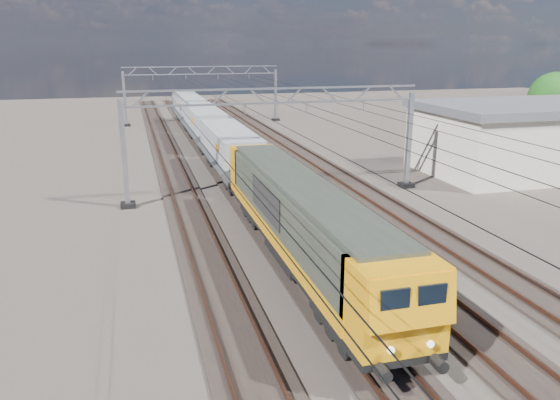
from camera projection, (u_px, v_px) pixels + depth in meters
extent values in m
plane|color=black|center=(294.00, 214.00, 32.46)|extent=(160.00, 160.00, 0.00)
cube|color=black|center=(192.00, 221.00, 30.93)|extent=(2.60, 140.00, 0.12)
cube|color=brown|center=(179.00, 220.00, 30.70)|extent=(0.08, 140.00, 0.16)
cube|color=brown|center=(205.00, 217.00, 31.07)|extent=(0.08, 140.00, 0.16)
cube|color=black|center=(261.00, 216.00, 31.94)|extent=(2.60, 140.00, 0.12)
cube|color=brown|center=(249.00, 214.00, 31.71)|extent=(0.08, 140.00, 0.16)
cube|color=brown|center=(273.00, 212.00, 32.08)|extent=(0.08, 140.00, 0.16)
cube|color=black|center=(325.00, 210.00, 32.95)|extent=(2.60, 140.00, 0.12)
cube|color=brown|center=(314.00, 209.00, 32.73)|extent=(0.08, 140.00, 0.16)
cube|color=brown|center=(336.00, 207.00, 33.09)|extent=(0.08, 140.00, 0.16)
cube|color=black|center=(386.00, 205.00, 33.97)|extent=(2.60, 140.00, 0.12)
cube|color=brown|center=(375.00, 204.00, 33.74)|extent=(0.08, 140.00, 0.16)
cube|color=brown|center=(396.00, 202.00, 34.11)|extent=(0.08, 140.00, 0.16)
cube|color=#989CA6|center=(124.00, 155.00, 32.86)|extent=(0.30, 0.30, 6.60)
cube|color=#989CA6|center=(409.00, 141.00, 37.67)|extent=(0.30, 0.30, 6.60)
cube|color=black|center=(128.00, 205.00, 33.72)|extent=(0.90, 0.90, 0.30)
cube|color=black|center=(406.00, 185.00, 38.54)|extent=(0.90, 0.90, 0.30)
cube|color=#989CA6|center=(276.00, 88.00, 34.23)|extent=(19.30, 0.18, 0.12)
cube|color=#989CA6|center=(276.00, 103.00, 34.48)|extent=(19.30, 0.18, 0.12)
cube|color=#989CA6|center=(140.00, 99.00, 32.25)|extent=(1.03, 0.10, 0.94)
cube|color=#989CA6|center=(181.00, 98.00, 32.85)|extent=(1.03, 0.10, 0.94)
cube|color=#989CA6|center=(220.00, 97.00, 33.45)|extent=(1.03, 0.10, 0.94)
cube|color=#989CA6|center=(258.00, 96.00, 34.06)|extent=(1.03, 0.10, 0.94)
cube|color=#989CA6|center=(294.00, 95.00, 34.66)|extent=(1.03, 0.10, 0.94)
cube|color=#989CA6|center=(329.00, 94.00, 35.26)|extent=(1.03, 0.10, 0.94)
cube|color=#989CA6|center=(363.00, 94.00, 35.86)|extent=(1.03, 0.10, 0.94)
cube|color=#989CA6|center=(396.00, 93.00, 36.46)|extent=(1.03, 0.10, 0.94)
cube|color=#989CA6|center=(181.00, 111.00, 33.05)|extent=(0.06, 0.06, 0.65)
cube|color=#989CA6|center=(245.00, 109.00, 34.06)|extent=(0.06, 0.06, 0.65)
cube|color=#989CA6|center=(306.00, 107.00, 35.08)|extent=(0.06, 0.06, 0.65)
cube|color=#989CA6|center=(364.00, 105.00, 36.09)|extent=(0.06, 0.06, 0.65)
cube|color=#989CA6|center=(125.00, 99.00, 66.24)|extent=(0.30, 0.30, 6.60)
cube|color=#989CA6|center=(276.00, 95.00, 71.06)|extent=(0.30, 0.30, 6.60)
cube|color=black|center=(127.00, 125.00, 67.11)|extent=(0.90, 0.90, 0.30)
cube|color=black|center=(276.00, 120.00, 71.93)|extent=(0.90, 0.90, 0.30)
cube|color=#989CA6|center=(202.00, 67.00, 67.62)|extent=(19.30, 0.18, 0.12)
cube|color=#989CA6|center=(202.00, 74.00, 67.87)|extent=(19.30, 0.18, 0.12)
cube|color=#989CA6|center=(133.00, 71.00, 65.64)|extent=(1.03, 0.10, 0.94)
cube|color=#989CA6|center=(153.00, 71.00, 66.24)|extent=(1.03, 0.10, 0.94)
cube|color=#989CA6|center=(173.00, 71.00, 66.84)|extent=(1.03, 0.10, 0.94)
cube|color=#989CA6|center=(192.00, 70.00, 67.44)|extent=(1.03, 0.10, 0.94)
cube|color=#989CA6|center=(211.00, 70.00, 68.04)|extent=(1.03, 0.10, 0.94)
cube|color=#989CA6|center=(230.00, 70.00, 68.65)|extent=(1.03, 0.10, 0.94)
cube|color=#989CA6|center=(248.00, 70.00, 69.25)|extent=(1.03, 0.10, 0.94)
cube|color=#989CA6|center=(267.00, 70.00, 69.85)|extent=(1.03, 0.10, 0.94)
cube|color=#989CA6|center=(153.00, 77.00, 66.44)|extent=(0.06, 0.06, 0.65)
cube|color=#989CA6|center=(186.00, 77.00, 67.45)|extent=(0.06, 0.06, 0.65)
cube|color=#989CA6|center=(218.00, 76.00, 68.46)|extent=(0.06, 0.06, 0.65)
cube|color=#989CA6|center=(249.00, 76.00, 69.48)|extent=(0.06, 0.06, 0.65)
cylinder|color=black|center=(175.00, 109.00, 36.85)|extent=(0.03, 140.00, 0.03)
cylinder|color=black|center=(175.00, 102.00, 36.71)|extent=(0.03, 140.00, 0.03)
cylinder|color=black|center=(234.00, 107.00, 37.86)|extent=(0.03, 140.00, 0.03)
cylinder|color=black|center=(233.00, 100.00, 37.73)|extent=(0.03, 140.00, 0.03)
cylinder|color=black|center=(289.00, 106.00, 38.88)|extent=(0.03, 140.00, 0.03)
cylinder|color=black|center=(289.00, 99.00, 38.74)|extent=(0.03, 140.00, 0.03)
cylinder|color=black|center=(341.00, 104.00, 39.89)|extent=(0.03, 140.00, 0.03)
cylinder|color=black|center=(341.00, 97.00, 39.75)|extent=(0.03, 140.00, 0.03)
cube|color=black|center=(356.00, 317.00, 18.61)|extent=(2.20, 3.60, 0.60)
cube|color=black|center=(266.00, 210.00, 30.67)|extent=(2.20, 3.60, 0.60)
cube|color=black|center=(300.00, 243.00, 24.54)|extent=(2.65, 20.00, 0.25)
cube|color=black|center=(300.00, 250.00, 24.64)|extent=(2.20, 4.50, 0.75)
cube|color=#292F27|center=(300.00, 212.00, 24.15)|extent=(2.65, 17.00, 2.60)
cube|color=orange|center=(271.00, 236.00, 24.08)|extent=(0.04, 17.00, 0.60)
cube|color=orange|center=(328.00, 231.00, 24.76)|extent=(0.04, 17.00, 0.60)
cube|color=black|center=(265.00, 201.00, 24.64)|extent=(0.05, 5.00, 1.40)
cube|color=black|center=(322.00, 197.00, 25.32)|extent=(0.05, 5.00, 1.40)
cube|color=#292F27|center=(301.00, 182.00, 23.77)|extent=(2.25, 18.00, 0.15)
cube|color=orange|center=(394.00, 303.00, 15.71)|extent=(2.65, 1.80, 2.60)
cube|color=orange|center=(411.00, 302.00, 14.69)|extent=(2.60, 0.46, 1.52)
cube|color=black|center=(395.00, 302.00, 14.43)|extent=(0.85, 0.08, 0.75)
cube|color=black|center=(432.00, 297.00, 14.71)|extent=(0.85, 0.08, 0.75)
cylinder|color=black|center=(383.00, 373.00, 14.77)|extent=(0.36, 0.50, 0.36)
cylinder|color=black|center=(439.00, 364.00, 15.20)|extent=(0.36, 0.50, 0.36)
cylinder|color=white|center=(391.00, 350.00, 14.76)|extent=(0.20, 0.08, 0.20)
cylinder|color=white|center=(431.00, 344.00, 15.06)|extent=(0.20, 0.08, 0.20)
cube|color=orange|center=(255.00, 169.00, 32.59)|extent=(2.65, 1.80, 2.60)
cube|color=orange|center=(251.00, 158.00, 33.33)|extent=(2.60, 0.46, 1.52)
cube|color=black|center=(242.00, 156.00, 33.26)|extent=(0.85, 0.08, 0.75)
cube|color=black|center=(260.00, 155.00, 33.54)|extent=(0.85, 0.08, 0.75)
cylinder|color=black|center=(238.00, 188.00, 33.87)|extent=(0.36, 0.50, 0.36)
cylinder|color=black|center=(264.00, 186.00, 34.30)|extent=(0.36, 0.50, 0.36)
cylinder|color=white|center=(242.00, 178.00, 33.68)|extent=(0.20, 0.08, 0.20)
cylinder|color=white|center=(261.00, 177.00, 33.98)|extent=(0.20, 0.08, 0.20)
cube|color=black|center=(242.00, 182.00, 36.89)|extent=(2.20, 2.60, 0.55)
cube|color=black|center=(220.00, 157.00, 45.24)|extent=(2.20, 2.60, 0.55)
cube|color=black|center=(230.00, 164.00, 40.97)|extent=(2.40, 13.00, 0.20)
cube|color=gray|center=(229.00, 141.00, 40.49)|extent=(2.80, 12.00, 1.80)
cube|color=#43464A|center=(217.00, 158.00, 40.60)|extent=(1.48, 12.00, 1.36)
cube|color=#43464A|center=(242.00, 157.00, 41.08)|extent=(1.48, 12.00, 1.36)
cube|color=orange|center=(217.00, 148.00, 37.32)|extent=(0.04, 1.20, 0.50)
cube|color=black|center=(211.00, 146.00, 50.06)|extent=(2.20, 2.60, 0.55)
cube|color=black|center=(199.00, 131.00, 58.41)|extent=(2.20, 2.60, 0.55)
cube|color=black|center=(204.00, 135.00, 54.14)|extent=(2.40, 13.00, 0.20)
cube|color=gray|center=(204.00, 117.00, 53.66)|extent=(2.80, 12.00, 1.80)
cube|color=#43464A|center=(195.00, 130.00, 53.77)|extent=(1.48, 12.00, 1.36)
cube|color=#43464A|center=(214.00, 130.00, 54.25)|extent=(1.48, 12.00, 1.36)
cube|color=orange|center=(193.00, 121.00, 50.49)|extent=(0.04, 1.20, 0.50)
cube|color=black|center=(193.00, 125.00, 63.23)|extent=(2.20, 2.60, 0.55)
cube|color=black|center=(185.00, 115.00, 71.58)|extent=(2.20, 2.60, 0.55)
cube|color=black|center=(189.00, 117.00, 67.31)|extent=(2.40, 13.00, 0.20)
cube|color=gray|center=(188.00, 103.00, 66.83)|extent=(2.80, 12.00, 1.80)
cube|color=#43464A|center=(181.00, 113.00, 66.94)|extent=(1.48, 12.00, 1.36)
cube|color=#43464A|center=(197.00, 113.00, 67.42)|extent=(1.48, 12.00, 1.36)
cube|color=orange|center=(179.00, 105.00, 63.66)|extent=(0.04, 1.20, 0.50)
cube|color=beige|center=(539.00, 141.00, 42.94)|extent=(18.00, 10.00, 4.80)
cube|color=slate|center=(544.00, 106.00, 42.20)|extent=(18.60, 10.60, 0.60)
cylinder|color=#3D251B|center=(550.00, 130.00, 52.57)|extent=(0.70, 0.70, 3.45)
sphere|color=#12340E|center=(554.00, 98.00, 51.72)|extent=(4.83, 4.83, 4.83)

